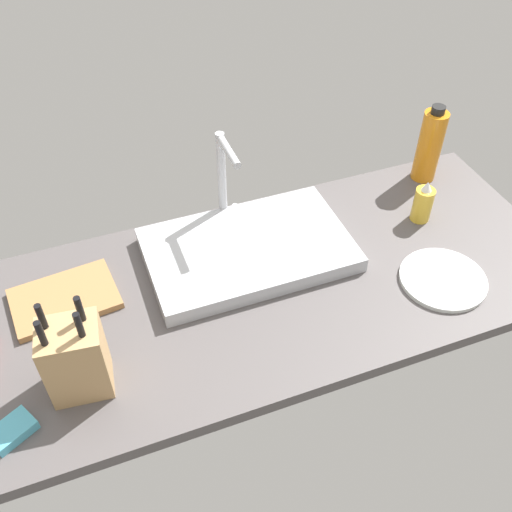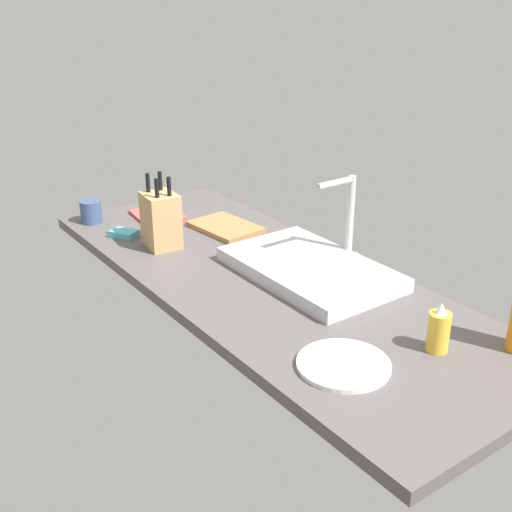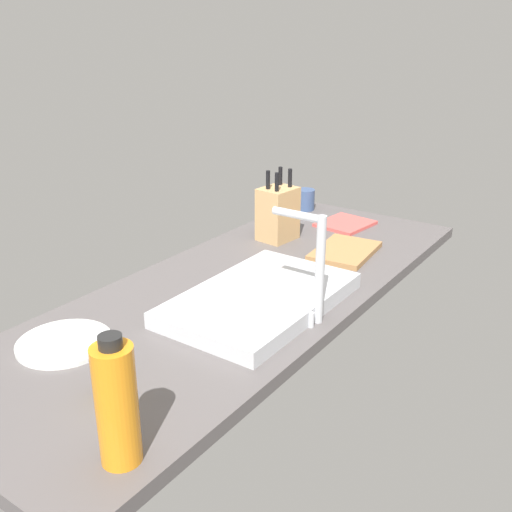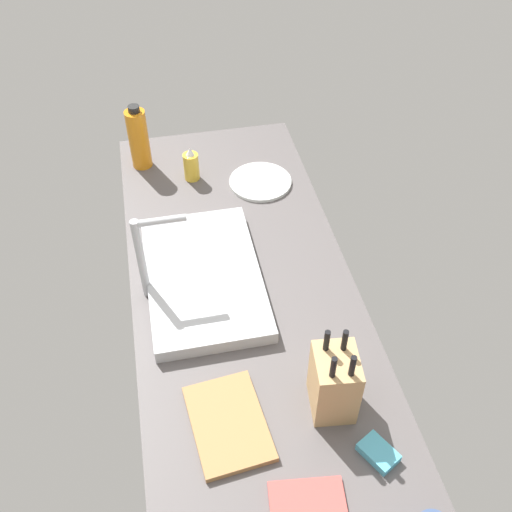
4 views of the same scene
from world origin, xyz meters
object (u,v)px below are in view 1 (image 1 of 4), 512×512
at_px(knife_block, 75,358).
at_px(dish_sponge, 12,431).
at_px(soap_bottle, 423,203).
at_px(water_bottle, 430,145).
at_px(faucet, 224,174).
at_px(sink_basin, 248,250).
at_px(dinner_plate, 443,279).
at_px(cutting_board, 65,299).

height_order(knife_block, dish_sponge, knife_block).
distance_m(soap_bottle, dish_sponge, 1.18).
bearing_deg(water_bottle, faucet, 178.84).
height_order(sink_basin, knife_block, knife_block).
distance_m(knife_block, water_bottle, 1.18).
bearing_deg(dish_sponge, faucet, 37.49).
xyz_separation_m(knife_block, dish_sponge, (-0.15, -0.07, -0.08)).
distance_m(sink_basin, knife_block, 0.54).
height_order(soap_bottle, dinner_plate, soap_bottle).
distance_m(faucet, soap_bottle, 0.57).
xyz_separation_m(sink_basin, water_bottle, (0.63, 0.14, 0.09)).
bearing_deg(soap_bottle, sink_basin, 176.67).
distance_m(soap_bottle, dinner_plate, 0.25).
bearing_deg(faucet, knife_block, -138.81).
relative_size(knife_block, cutting_board, 0.99).
bearing_deg(cutting_board, knife_block, -88.41).
bearing_deg(cutting_board, soap_bottle, -2.21).
relative_size(water_bottle, dinner_plate, 1.11).
xyz_separation_m(sink_basin, knife_block, (-0.48, -0.25, 0.07)).
bearing_deg(dish_sponge, water_bottle, 20.11).
bearing_deg(knife_block, cutting_board, 98.05).
bearing_deg(soap_bottle, faucet, 160.77).
relative_size(soap_bottle, dish_sponge, 1.44).
bearing_deg(dinner_plate, cutting_board, 163.40).
distance_m(water_bottle, dish_sponge, 1.35).
bearing_deg(dinner_plate, soap_bottle, 71.57).
xyz_separation_m(sink_basin, cutting_board, (-0.48, 0.01, -0.01)).
bearing_deg(dinner_plate, faucet, 136.86).
relative_size(knife_block, dish_sponge, 2.77).
height_order(sink_basin, water_bottle, water_bottle).
xyz_separation_m(cutting_board, dish_sponge, (-0.15, -0.33, 0.00)).
bearing_deg(water_bottle, dish_sponge, -159.89).
bearing_deg(knife_block, soap_bottle, 19.19).
xyz_separation_m(faucet, dinner_plate, (0.45, -0.42, -0.16)).
height_order(water_bottle, dinner_plate, water_bottle).
bearing_deg(sink_basin, knife_block, -151.96).
distance_m(cutting_board, soap_bottle, 1.00).
bearing_deg(sink_basin, water_bottle, 12.52).
relative_size(sink_basin, soap_bottle, 4.14).
relative_size(sink_basin, dish_sponge, 5.97).
distance_m(sink_basin, faucet, 0.21).
bearing_deg(water_bottle, dinner_plate, -115.79).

